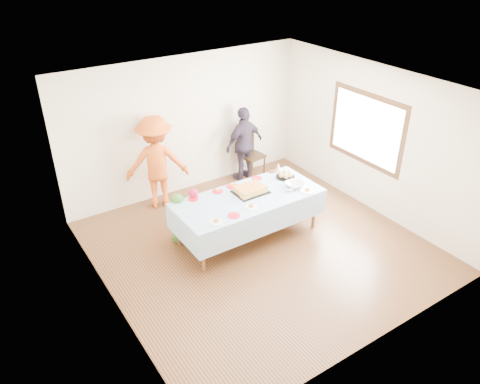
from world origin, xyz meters
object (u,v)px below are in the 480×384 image
object	(u,v)px
adult_left	(157,162)
birthday_cake	(250,190)
party_table	(248,200)
dining_chair	(249,150)

from	to	relation	value
adult_left	birthday_cake	bearing A→B (deg)	140.49
party_table	birthday_cake	bearing A→B (deg)	41.84
party_table	birthday_cake	xyz separation A→B (m)	(0.11, 0.10, 0.10)
birthday_cake	adult_left	xyz separation A→B (m)	(-0.93, 1.70, 0.07)
dining_chair	adult_left	distance (m)	2.18
birthday_cake	dining_chair	world-z (taller)	dining_chair
party_table	adult_left	bearing A→B (deg)	114.30
dining_chair	party_table	bearing A→B (deg)	-132.69
birthday_cake	dining_chair	distance (m)	2.20
dining_chair	birthday_cake	bearing A→B (deg)	-131.77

